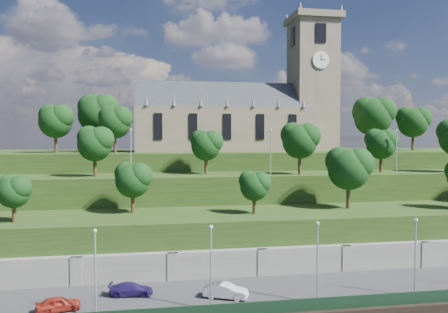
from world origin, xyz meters
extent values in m
cube|color=#2D2D30|center=(0.00, 6.00, 1.00)|extent=(160.00, 12.00, 2.00)
cube|color=black|center=(0.00, 0.60, 2.60)|extent=(160.00, 0.10, 1.20)
cube|color=slate|center=(0.00, 12.00, 2.50)|extent=(160.00, 2.00, 5.00)
cube|color=slate|center=(-25.00, 11.20, 2.50)|extent=(1.20, 0.60, 5.00)
cube|color=slate|center=(-15.00, 11.20, 2.50)|extent=(1.20, 0.60, 5.00)
cube|color=slate|center=(-5.00, 11.20, 2.50)|extent=(1.20, 0.60, 5.00)
cube|color=slate|center=(5.00, 11.20, 2.50)|extent=(1.20, 0.60, 5.00)
cube|color=slate|center=(15.00, 11.20, 2.50)|extent=(1.20, 0.60, 5.00)
cube|color=#203612|center=(0.00, 18.00, 4.00)|extent=(160.00, 12.00, 8.00)
cube|color=#203612|center=(0.00, 29.00, 6.00)|extent=(160.00, 10.00, 12.00)
cube|color=#203612|center=(0.00, 50.00, 7.50)|extent=(160.00, 32.00, 15.00)
cube|color=brown|center=(-4.00, 46.00, 19.00)|extent=(32.00, 12.00, 8.00)
cube|color=#262A2E|center=(-4.00, 46.00, 23.00)|extent=(32.00, 10.18, 10.18)
cone|color=brown|center=(-18.00, 40.00, 23.90)|extent=(0.70, 0.70, 1.80)
cone|color=brown|center=(-13.33, 40.00, 23.90)|extent=(0.70, 0.70, 1.80)
cone|color=brown|center=(-8.67, 40.00, 23.90)|extent=(0.70, 0.70, 1.80)
cone|color=brown|center=(-4.00, 40.00, 23.90)|extent=(0.70, 0.70, 1.80)
cone|color=brown|center=(0.67, 40.00, 23.90)|extent=(0.70, 0.70, 1.80)
cone|color=brown|center=(5.33, 40.00, 23.90)|extent=(0.70, 0.70, 1.80)
cone|color=brown|center=(10.00, 40.00, 23.90)|extent=(0.70, 0.70, 1.80)
cube|color=black|center=(-16.00, 39.92, 19.50)|extent=(1.40, 0.25, 4.50)
cube|color=black|center=(-10.00, 39.92, 19.50)|extent=(1.40, 0.25, 4.50)
cube|color=black|center=(-4.00, 39.92, 19.50)|extent=(1.40, 0.25, 4.50)
cube|color=black|center=(2.00, 39.92, 19.50)|extent=(1.40, 0.25, 4.50)
cube|color=black|center=(8.00, 39.92, 19.50)|extent=(1.40, 0.25, 4.50)
cube|color=brown|center=(14.00, 46.00, 27.50)|extent=(8.00, 8.00, 25.00)
cube|color=brown|center=(14.00, 46.00, 40.60)|extent=(9.20, 9.20, 1.20)
cone|color=brown|center=(10.00, 42.00, 41.80)|extent=(0.80, 0.80, 1.60)
cone|color=brown|center=(10.00, 50.00, 41.80)|extent=(0.80, 0.80, 1.60)
cone|color=brown|center=(18.00, 42.00, 41.80)|extent=(0.80, 0.80, 1.60)
cone|color=brown|center=(18.00, 50.00, 41.80)|extent=(0.80, 0.80, 1.60)
cube|color=black|center=(14.00, 41.92, 37.00)|extent=(2.00, 0.25, 3.50)
cube|color=black|center=(14.00, 50.08, 37.00)|extent=(2.00, 0.25, 3.50)
cube|color=black|center=(9.92, 46.00, 37.00)|extent=(0.25, 2.00, 3.50)
cube|color=black|center=(18.08, 46.00, 37.00)|extent=(0.25, 2.00, 3.50)
cylinder|color=white|center=(14.00, 41.88, 32.00)|extent=(3.20, 0.30, 3.20)
cylinder|color=white|center=(18.12, 46.00, 32.00)|extent=(0.30, 3.20, 3.20)
cube|color=black|center=(14.00, 41.70, 32.50)|extent=(0.12, 0.05, 1.10)
cube|color=black|center=(14.40, 41.70, 32.00)|extent=(0.80, 0.05, 0.12)
cylinder|color=#332314|center=(-32.40, 16.00, 9.15)|extent=(0.46, 0.46, 2.30)
sphere|color=black|center=(-32.40, 16.00, 11.38)|extent=(3.58, 3.58, 3.58)
sphere|color=black|center=(-31.69, 15.64, 11.92)|extent=(2.69, 2.69, 2.69)
sphere|color=black|center=(-33.03, 16.45, 12.10)|extent=(2.51, 2.51, 2.51)
cylinder|color=#332314|center=(-19.54, 20.00, 9.40)|extent=(0.48, 0.48, 2.79)
sphere|color=black|center=(-19.54, 20.00, 12.09)|extent=(4.34, 4.34, 4.34)
sphere|color=black|center=(-18.67, 19.57, 12.75)|extent=(3.26, 3.26, 3.26)
sphere|color=black|center=(-20.30, 20.54, 12.96)|extent=(3.04, 3.04, 3.04)
cylinder|color=#332314|center=(-4.57, 17.00, 9.15)|extent=(0.46, 0.46, 2.31)
sphere|color=black|center=(-4.57, 17.00, 11.39)|extent=(3.59, 3.59, 3.59)
sphere|color=black|center=(-3.85, 16.64, 11.92)|extent=(2.69, 2.69, 2.69)
sphere|color=black|center=(-5.20, 17.45, 12.10)|extent=(2.51, 2.51, 2.51)
cylinder|color=#332314|center=(8.86, 19.00, 9.78)|extent=(0.52, 0.52, 3.57)
sphere|color=black|center=(8.86, 19.00, 13.23)|extent=(5.55, 5.55, 5.55)
sphere|color=black|center=(9.97, 18.45, 14.06)|extent=(4.16, 4.16, 4.16)
sphere|color=black|center=(7.89, 19.69, 14.34)|extent=(3.88, 3.88, 3.88)
cylinder|color=#332314|center=(-25.08, 28.00, 13.55)|extent=(0.50, 0.50, 3.10)
sphere|color=black|center=(-25.08, 28.00, 16.55)|extent=(4.83, 4.83, 4.83)
sphere|color=black|center=(-24.12, 27.52, 17.28)|extent=(3.62, 3.62, 3.62)
sphere|color=black|center=(-25.93, 28.60, 17.52)|extent=(3.38, 3.38, 3.38)
cylinder|color=#332314|center=(-9.00, 30.00, 13.45)|extent=(0.49, 0.49, 2.90)
sphere|color=black|center=(-9.00, 30.00, 16.26)|extent=(4.52, 4.52, 4.52)
sphere|color=black|center=(-8.10, 29.55, 16.94)|extent=(3.39, 3.39, 3.39)
sphere|color=black|center=(-9.79, 30.56, 17.16)|extent=(3.16, 3.16, 3.16)
cylinder|color=#332314|center=(4.81, 27.00, 13.69)|extent=(0.51, 0.51, 3.37)
sphere|color=black|center=(4.81, 27.00, 16.95)|extent=(5.25, 5.25, 5.25)
sphere|color=black|center=(5.86, 26.48, 17.74)|extent=(3.94, 3.94, 3.94)
sphere|color=black|center=(3.89, 27.66, 18.00)|extent=(3.67, 3.67, 3.67)
cylinder|color=#332314|center=(19.12, 29.00, 13.50)|extent=(0.49, 0.49, 3.00)
sphere|color=black|center=(19.12, 29.00, 16.41)|extent=(4.67, 4.67, 4.67)
sphere|color=black|center=(20.06, 28.53, 17.11)|extent=(3.50, 3.50, 3.50)
sphere|color=black|center=(18.30, 29.58, 17.34)|extent=(3.27, 3.27, 3.27)
cylinder|color=#332314|center=(-33.18, 42.00, 16.78)|extent=(0.52, 0.52, 3.56)
sphere|color=black|center=(-33.18, 42.00, 20.22)|extent=(5.54, 5.54, 5.54)
sphere|color=black|center=(-32.08, 41.45, 21.05)|extent=(4.15, 4.15, 4.15)
sphere|color=black|center=(-34.15, 42.69, 21.33)|extent=(3.88, 3.88, 3.88)
cylinder|color=#332314|center=(-26.96, 48.00, 17.31)|extent=(0.57, 0.57, 4.63)
sphere|color=black|center=(-26.96, 48.00, 21.78)|extent=(7.20, 7.20, 7.20)
sphere|color=black|center=(-25.52, 47.28, 22.86)|extent=(5.40, 5.40, 5.40)
sphere|color=black|center=(-28.22, 48.90, 23.22)|extent=(5.04, 5.04, 5.04)
cylinder|color=#332314|center=(-23.25, 40.00, 16.72)|extent=(0.51, 0.51, 3.44)
sphere|color=black|center=(-23.25, 40.00, 20.05)|extent=(5.35, 5.35, 5.35)
sphere|color=black|center=(-22.18, 39.46, 20.85)|extent=(4.02, 4.02, 4.02)
sphere|color=black|center=(-24.19, 40.67, 21.12)|extent=(3.75, 3.75, 3.75)
cylinder|color=#332314|center=(24.82, 42.00, 17.25)|extent=(0.56, 0.56, 4.50)
sphere|color=black|center=(24.82, 42.00, 21.60)|extent=(7.00, 7.00, 7.00)
sphere|color=black|center=(26.21, 41.30, 22.65)|extent=(5.25, 5.25, 5.25)
sphere|color=black|center=(23.59, 42.87, 23.00)|extent=(4.90, 4.90, 4.90)
cylinder|color=#332314|center=(28.59, 50.00, 17.26)|extent=(0.56, 0.56, 4.53)
sphere|color=black|center=(28.59, 50.00, 21.64)|extent=(7.04, 7.04, 7.04)
sphere|color=black|center=(30.00, 49.30, 22.70)|extent=(5.28, 5.28, 5.28)
sphere|color=black|center=(27.36, 50.88, 23.05)|extent=(4.93, 4.93, 4.93)
cylinder|color=#332314|center=(34.35, 44.00, 16.90)|extent=(0.53, 0.53, 3.79)
sphere|color=black|center=(34.35, 44.00, 20.57)|extent=(5.90, 5.90, 5.90)
sphere|color=black|center=(35.53, 43.41, 21.45)|extent=(4.43, 4.43, 4.43)
sphere|color=black|center=(33.32, 44.74, 21.75)|extent=(4.13, 4.13, 4.13)
cylinder|color=#B2B2B7|center=(-22.00, 2.50, 5.68)|extent=(0.16, 0.16, 7.35)
sphere|color=silver|center=(-22.00, 2.50, 9.47)|extent=(0.36, 0.36, 0.36)
cylinder|color=#B2B2B7|center=(-12.00, 2.50, 5.68)|extent=(0.16, 0.16, 7.35)
sphere|color=silver|center=(-12.00, 2.50, 9.47)|extent=(0.36, 0.36, 0.36)
cylinder|color=#B2B2B7|center=(-2.00, 2.50, 5.68)|extent=(0.16, 0.16, 7.35)
sphere|color=silver|center=(-2.00, 2.50, 9.47)|extent=(0.36, 0.36, 0.36)
cylinder|color=#B2B2B7|center=(8.00, 2.50, 5.68)|extent=(0.16, 0.16, 7.35)
sphere|color=silver|center=(8.00, 2.50, 9.47)|extent=(0.36, 0.36, 0.36)
cylinder|color=#B2B2B7|center=(-20.00, 26.00, 15.23)|extent=(0.16, 0.16, 6.47)
sphere|color=silver|center=(-20.00, 26.00, 18.59)|extent=(0.36, 0.36, 0.36)
cylinder|color=#B2B2B7|center=(0.00, 26.00, 15.23)|extent=(0.16, 0.16, 6.47)
sphere|color=silver|center=(0.00, 26.00, 18.59)|extent=(0.36, 0.36, 0.36)
cylinder|color=#B2B2B7|center=(20.00, 26.00, 15.23)|extent=(0.16, 0.16, 6.47)
sphere|color=silver|center=(20.00, 26.00, 18.59)|extent=(0.36, 0.36, 0.36)
imported|color=maroon|center=(-25.45, 4.39, 2.65)|extent=(4.08, 2.41, 1.30)
imported|color=#BAB8BD|center=(-10.22, 5.06, 2.70)|extent=(4.52, 3.01, 1.41)
imported|color=#21164D|center=(-19.24, 7.34, 2.62)|extent=(4.41, 2.19, 1.23)
camera|label=1|loc=(-17.21, -35.71, 17.32)|focal=35.00mm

